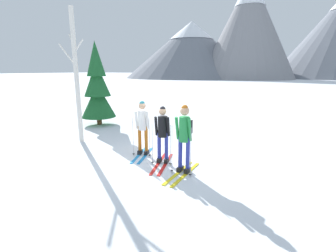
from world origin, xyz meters
The scene contains 7 objects.
ground_plane centered at (0.00, 0.00, 0.00)m, with size 400.00×400.00×0.00m, color white.
skier_in_white centered at (-0.75, 0.16, 0.98)m, with size 0.71×1.59×1.78m.
skier_in_black centered at (0.17, -0.17, 0.96)m, with size 0.74×1.77×1.72m.
skier_in_green centered at (1.01, -0.54, 1.06)m, with size 0.61×1.73×1.86m.
pine_tree_near centered at (-5.23, 3.03, 1.88)m, with size 1.70×1.70×4.10m.
birch_tree_tall centered at (-3.74, 0.37, 2.51)m, with size 0.87×0.56×4.91m.
mountain_ridge_distant centered at (3.00, 86.23, 12.24)m, with size 103.98×62.61×29.90m.
Camera 1 is at (3.44, -6.28, 2.73)m, focal length 26.10 mm.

